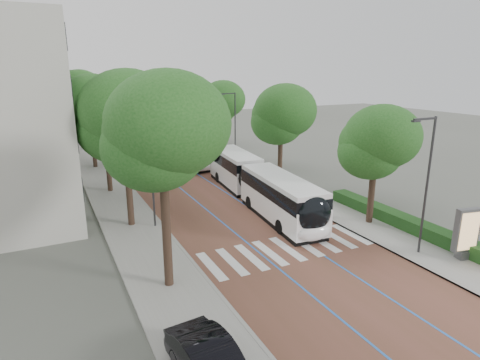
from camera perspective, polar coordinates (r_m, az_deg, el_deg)
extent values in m
plane|color=#51544C|center=(24.07, 7.65, -10.70)|extent=(160.00, 160.00, 0.00)
cube|color=brown|center=(59.99, -14.17, 4.93)|extent=(11.00, 140.00, 0.02)
cube|color=gray|center=(58.90, -21.31, 4.20)|extent=(4.00, 140.00, 0.12)
cube|color=gray|center=(61.96, -7.37, 5.65)|extent=(4.00, 140.00, 0.12)
cube|color=gray|center=(59.09, -19.48, 4.40)|extent=(0.20, 140.00, 0.14)
cube|color=gray|center=(61.38, -9.05, 5.49)|extent=(0.20, 140.00, 0.14)
cube|color=silver|center=(22.80, -4.10, -12.09)|extent=(0.55, 3.60, 0.01)
cube|color=silver|center=(23.24, -1.20, -11.48)|extent=(0.55, 3.60, 0.01)
cube|color=silver|center=(23.74, 1.58, -10.87)|extent=(0.55, 3.60, 0.01)
cube|color=silver|center=(24.30, 4.23, -10.26)|extent=(0.55, 3.60, 0.01)
cube|color=silver|center=(24.90, 6.74, -9.66)|extent=(0.55, 3.60, 0.01)
cube|color=silver|center=(25.55, 9.13, -9.08)|extent=(0.55, 3.60, 0.01)
cube|color=silver|center=(26.25, 11.38, -8.50)|extent=(0.55, 3.60, 0.01)
cube|color=silver|center=(26.98, 13.51, -7.95)|extent=(0.55, 3.60, 0.01)
cube|color=silver|center=(27.75, 15.52, -7.42)|extent=(0.55, 3.60, 0.01)
cube|color=blue|center=(59.68, -15.67, 4.78)|extent=(0.12, 126.00, 0.01)
cube|color=blue|center=(60.34, -12.68, 5.10)|extent=(0.12, 126.00, 0.01)
cube|color=black|center=(46.42, -23.79, 4.83)|extent=(0.12, 38.00, 1.60)
cube|color=black|center=(46.00, -24.23, 8.74)|extent=(0.12, 38.00, 1.60)
cube|color=black|center=(45.81, -24.68, 12.70)|extent=(0.12, 38.00, 1.60)
cube|color=black|center=(45.83, -25.12, 16.43)|extent=(0.12, 38.00, 1.60)
cube|color=#184016|center=(29.59, 22.57, -5.59)|extent=(1.20, 14.00, 0.80)
cylinder|color=#303033|center=(25.00, 25.02, -0.94)|extent=(0.14, 0.14, 8.00)
cube|color=#303033|center=(23.66, 24.87, 7.90)|extent=(1.70, 0.12, 0.12)
cube|color=#303033|center=(23.13, 23.74, 7.68)|extent=(0.50, 0.20, 0.10)
cylinder|color=#303033|center=(44.58, -0.70, 7.22)|extent=(0.14, 0.14, 8.00)
cube|color=#303033|center=(43.85, -1.68, 12.19)|extent=(1.70, 0.12, 0.12)
cube|color=#303033|center=(43.56, -2.53, 12.06)|extent=(0.50, 0.20, 0.10)
cylinder|color=#303033|center=(27.27, -12.44, 1.46)|extent=(0.14, 0.14, 8.00)
cylinder|color=black|center=(20.02, -10.37, -7.92)|extent=(0.44, 0.44, 5.41)
ellipsoid|color=#1C4C18|center=(18.63, -11.11, 6.09)|extent=(5.71, 5.71, 4.85)
cylinder|color=black|center=(28.33, -15.50, -1.41)|extent=(0.44, 0.44, 5.20)
ellipsoid|color=#1C4C18|center=(27.38, -16.22, 8.10)|extent=(6.43, 6.43, 5.46)
cylinder|color=black|center=(37.01, -18.23, 1.88)|extent=(0.44, 0.44, 4.67)
ellipsoid|color=#1C4C18|center=(36.30, -18.80, 8.39)|extent=(5.11, 5.11, 4.34)
cylinder|color=black|center=(46.71, -20.12, 4.62)|extent=(0.44, 0.44, 4.97)
ellipsoid|color=#1C4C18|center=(46.15, -20.64, 10.13)|extent=(6.01, 6.01, 5.11)
cylinder|color=black|center=(58.50, -21.55, 6.65)|extent=(0.44, 0.44, 5.23)
ellipsoid|color=#1C4C18|center=(58.04, -22.03, 11.27)|extent=(6.04, 6.04, 5.14)
cylinder|color=black|center=(73.35, -22.69, 8.13)|extent=(0.44, 0.44, 5.23)
ellipsoid|color=#1C4C18|center=(72.98, -23.09, 11.82)|extent=(5.80, 5.80, 4.93)
cylinder|color=black|center=(29.41, 18.16, -2.24)|extent=(0.44, 0.44, 3.99)
ellipsoid|color=#1C4C18|center=(28.56, 18.77, 4.70)|extent=(5.08, 5.08, 4.32)
cylinder|color=black|center=(38.46, 5.71, 2.92)|extent=(0.44, 0.44, 4.45)
ellipsoid|color=#1C4C18|center=(37.79, 5.88, 8.91)|extent=(5.83, 5.83, 4.95)
cylinder|color=black|center=(50.63, -2.73, 6.08)|extent=(0.44, 0.44, 4.52)
ellipsoid|color=#1C4C18|center=(50.12, -2.79, 10.72)|extent=(5.43, 5.43, 4.62)
cylinder|color=black|center=(65.47, -8.43, 7.95)|extent=(0.44, 0.44, 4.22)
ellipsoid|color=#1C4C18|center=(65.08, -8.57, 11.30)|extent=(5.59, 5.59, 4.75)
cylinder|color=black|center=(33.24, 1.89, 0.17)|extent=(2.38, 1.12, 2.30)
cube|color=white|center=(28.94, 5.80, -3.33)|extent=(3.39, 9.56, 1.82)
cube|color=black|center=(28.59, 5.86, -1.17)|extent=(3.41, 9.37, 0.97)
cube|color=white|center=(28.41, 5.90, 0.07)|extent=(3.32, 9.37, 0.31)
cube|color=black|center=(29.30, 5.74, -5.34)|extent=(3.30, 9.18, 0.35)
cube|color=white|center=(37.26, -0.68, 1.06)|extent=(3.23, 7.94, 1.82)
cube|color=black|center=(36.99, -0.69, 2.77)|extent=(3.26, 7.79, 0.97)
cube|color=white|center=(36.85, -0.69, 3.74)|extent=(3.17, 7.79, 0.31)
cube|color=black|center=(37.54, -0.68, -0.55)|extent=(3.15, 7.63, 0.35)
ellipsoid|color=black|center=(24.97, 10.50, -4.83)|extent=(2.45, 1.32, 2.28)
ellipsoid|color=white|center=(25.34, 10.43, -7.29)|extent=(2.44, 1.22, 1.14)
cylinder|color=black|center=(26.82, 5.76, -6.63)|extent=(0.40, 1.02, 1.00)
cylinder|color=black|center=(27.84, 9.95, -5.93)|extent=(0.40, 1.02, 1.00)
cylinder|color=black|center=(38.62, -3.11, 0.39)|extent=(0.40, 1.02, 1.00)
cylinder|color=black|center=(39.34, 0.03, 0.70)|extent=(0.40, 1.02, 1.00)
cylinder|color=black|center=(31.39, 1.40, -3.20)|extent=(0.40, 1.02, 1.00)
cylinder|color=black|center=(32.27, 5.13, -2.73)|extent=(0.40, 1.02, 1.00)
cube|color=white|center=(47.11, -8.03, 3.99)|extent=(2.56, 12.01, 1.82)
cube|color=black|center=(46.90, -8.08, 5.35)|extent=(2.60, 11.77, 0.97)
cube|color=white|center=(46.79, -8.11, 6.12)|extent=(2.51, 11.77, 0.31)
cube|color=black|center=(47.34, -7.98, 2.70)|extent=(2.51, 11.53, 0.35)
ellipsoid|color=black|center=(41.57, -5.44, 3.57)|extent=(2.36, 1.11, 2.28)
ellipsoid|color=white|center=(41.77, -5.38, 2.03)|extent=(2.35, 1.01, 1.14)
cylinder|color=black|center=(43.59, -7.86, 2.03)|extent=(0.30, 1.00, 1.00)
cylinder|color=black|center=(44.34, -5.10, 2.34)|extent=(0.30, 1.00, 1.00)
cylinder|color=black|center=(50.49, -10.61, 3.77)|extent=(0.30, 1.00, 1.00)
cylinder|color=black|center=(51.14, -8.18, 4.02)|extent=(0.30, 1.00, 1.00)
cube|color=white|center=(59.12, -11.97, 6.15)|extent=(3.14, 12.12, 1.82)
cube|color=black|center=(58.95, -12.03, 7.24)|extent=(3.17, 11.88, 0.97)
cube|color=white|center=(58.87, -12.07, 7.86)|extent=(3.08, 11.87, 0.31)
cube|color=black|center=(59.30, -11.91, 5.11)|extent=(3.07, 11.64, 0.35)
ellipsoid|color=black|center=(53.35, -10.73, 6.03)|extent=(2.41, 1.22, 2.28)
ellipsoid|color=white|center=(53.50, -10.66, 4.82)|extent=(2.40, 1.13, 1.14)
cylinder|color=black|center=(55.56, -12.31, 4.74)|extent=(0.35, 1.01, 1.00)
cylinder|color=black|center=(56.02, -10.04, 4.95)|extent=(0.35, 1.01, 1.00)
cylinder|color=black|center=(62.73, -13.66, 5.87)|extent=(0.35, 1.01, 1.00)
cylinder|color=black|center=(63.14, -11.63, 6.05)|extent=(0.35, 1.01, 1.00)
cube|color=white|center=(72.94, -15.09, 7.68)|extent=(2.51, 12.00, 1.82)
cube|color=black|center=(72.80, -15.15, 8.57)|extent=(2.55, 11.76, 0.97)
cube|color=white|center=(72.73, -15.19, 9.07)|extent=(2.46, 11.76, 0.31)
cube|color=black|center=(73.09, -15.03, 6.84)|extent=(2.46, 11.52, 0.35)
ellipsoid|color=black|center=(67.16, -14.11, 7.75)|extent=(2.35, 1.10, 2.28)
ellipsoid|color=white|center=(67.27, -14.04, 6.79)|extent=(2.35, 1.00, 1.14)
cylinder|color=black|center=(69.33, -15.35, 6.64)|extent=(0.30, 1.00, 1.00)
cylinder|color=black|center=(69.79, -13.53, 6.82)|extent=(0.30, 1.00, 1.00)
cylinder|color=black|center=(76.54, -16.47, 7.35)|extent=(0.30, 1.00, 1.00)
cylinder|color=black|center=(76.95, -14.80, 7.52)|extent=(0.30, 1.00, 1.00)
cube|color=#59595B|center=(26.52, 29.08, -9.26)|extent=(0.77, 0.68, 0.45)
cube|color=#59595B|center=(25.98, 29.51, -6.23)|extent=(1.50, 0.68, 2.56)
cube|color=#ECBA7C|center=(25.84, 29.83, -6.39)|extent=(1.20, 0.28, 2.23)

